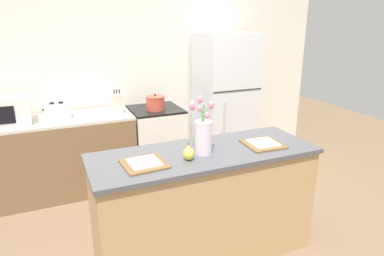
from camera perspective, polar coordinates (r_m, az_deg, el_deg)
name	(u,v)px	position (r m, az deg, el deg)	size (l,w,h in m)	color
ground_plane	(203,251)	(3.16, 1.91, -19.82)	(10.00, 10.00, 0.00)	brown
back_wall	(137,66)	(4.43, -9.15, 10.09)	(5.20, 0.08, 2.70)	silver
kitchen_island	(204,204)	(2.89, 2.01, -12.49)	(1.80, 0.66, 0.93)	tan
back_counter	(58,157)	(4.13, -21.49, -4.53)	(1.68, 0.60, 0.89)	brown
stove_range	(157,143)	(4.29, -5.92, -2.49)	(0.60, 0.61, 0.89)	silver
refrigerator	(225,102)	(4.53, 5.46, 4.36)	(0.68, 0.67, 1.76)	silver
flower_vase	(203,134)	(2.60, 1.87, -1.08)	(0.18, 0.17, 0.44)	silver
pear_figurine	(189,153)	(2.51, -0.56, -4.20)	(0.08, 0.08, 0.14)	#E5CC4C
plate_setting_left	(144,163)	(2.47, -7.99, -5.86)	(0.32, 0.32, 0.02)	brown
plate_setting_right	(263,144)	(2.88, 11.77, -2.59)	(0.32, 0.32, 0.02)	brown
toaster	(57,111)	(3.98, -21.55, 2.71)	(0.28, 0.18, 0.17)	silver
cooking_pot	(155,103)	(4.09, -6.11, 4.20)	(0.22, 0.22, 0.19)	#CC4C38
microwave	(5,111)	(3.98, -28.74, 2.48)	(0.48, 0.37, 0.27)	white
knife_block	(118,103)	(4.01, -12.31, 4.06)	(0.10, 0.14, 0.27)	beige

